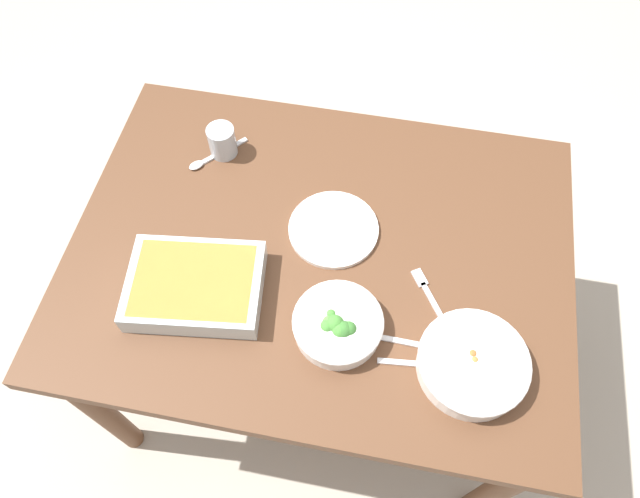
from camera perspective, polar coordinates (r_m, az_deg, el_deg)
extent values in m
plane|color=#B2A899|center=(2.07, 0.00, -10.39)|extent=(6.00, 6.00, 0.00)
cube|color=brown|center=(1.42, 0.00, -0.41)|extent=(1.20, 0.90, 0.04)
cylinder|color=brown|center=(1.97, 17.82, 1.35)|extent=(0.06, 0.06, 0.70)
cylinder|color=brown|center=(2.04, -13.01, 6.21)|extent=(0.06, 0.06, 0.70)
cylinder|color=brown|center=(1.68, 17.06, -21.52)|extent=(0.06, 0.06, 0.70)
cylinder|color=brown|center=(1.76, -20.75, -14.49)|extent=(0.06, 0.06, 0.70)
cylinder|color=white|center=(1.29, 14.64, -10.86)|extent=(0.23, 0.23, 0.05)
torus|color=white|center=(1.27, 14.88, -10.50)|extent=(0.24, 0.24, 0.01)
cylinder|color=olive|center=(1.29, 14.67, -10.82)|extent=(0.19, 0.19, 0.03)
sphere|color=olive|center=(1.27, 14.63, -10.62)|extent=(0.02, 0.02, 0.02)
sphere|color=#C66633|center=(1.27, 14.67, -9.93)|extent=(0.02, 0.02, 0.02)
sphere|color=olive|center=(1.27, 14.85, -10.49)|extent=(0.02, 0.02, 0.02)
cylinder|color=white|center=(1.28, 1.75, -7.44)|extent=(0.19, 0.19, 0.05)
torus|color=white|center=(1.26, 1.78, -7.07)|extent=(0.20, 0.20, 0.01)
cylinder|color=#8CB272|center=(1.28, 1.76, -7.40)|extent=(0.16, 0.16, 0.02)
sphere|color=#3D7A33|center=(1.26, 2.83, -7.80)|extent=(0.03, 0.03, 0.03)
sphere|color=#569E42|center=(1.26, 0.86, -7.14)|extent=(0.03, 0.03, 0.03)
sphere|color=#478C38|center=(1.26, 0.69, -7.55)|extent=(0.03, 0.03, 0.03)
sphere|color=#3D7A33|center=(1.26, 2.30, -7.87)|extent=(0.04, 0.04, 0.04)
sphere|color=#478C38|center=(1.26, 1.96, -7.93)|extent=(0.04, 0.04, 0.04)
sphere|color=#478C38|center=(1.27, 1.08, -6.41)|extent=(0.02, 0.02, 0.02)
sphere|color=#478C38|center=(1.26, 1.47, -7.31)|extent=(0.04, 0.04, 0.04)
cube|color=silver|center=(1.35, -12.09, -3.55)|extent=(0.33, 0.26, 0.06)
cube|color=gold|center=(1.34, -12.19, -3.32)|extent=(0.29, 0.23, 0.04)
cylinder|color=#B2BCC6|center=(1.56, -9.55, 10.37)|extent=(0.07, 0.07, 0.08)
cylinder|color=black|center=(1.57, -9.48, 10.06)|extent=(0.06, 0.06, 0.05)
cylinder|color=white|center=(1.42, 1.33, 1.96)|extent=(0.22, 0.22, 0.01)
cube|color=silver|center=(1.29, 8.77, -10.99)|extent=(0.14, 0.03, 0.01)
ellipsoid|color=silver|center=(1.30, 12.58, -11.11)|extent=(0.04, 0.03, 0.01)
cube|color=silver|center=(1.31, 8.71, -9.07)|extent=(0.14, 0.01, 0.01)
ellipsoid|color=silver|center=(1.30, 5.00, -8.37)|extent=(0.04, 0.03, 0.01)
cube|color=silver|center=(1.59, -9.34, 9.44)|extent=(0.10, 0.11, 0.01)
ellipsoid|color=silver|center=(1.57, -12.01, 8.02)|extent=(0.05, 0.05, 0.01)
cube|color=silver|center=(1.35, 11.33, -5.75)|extent=(0.09, 0.12, 0.01)
cube|color=silver|center=(1.38, 9.71, -2.79)|extent=(0.04, 0.05, 0.01)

